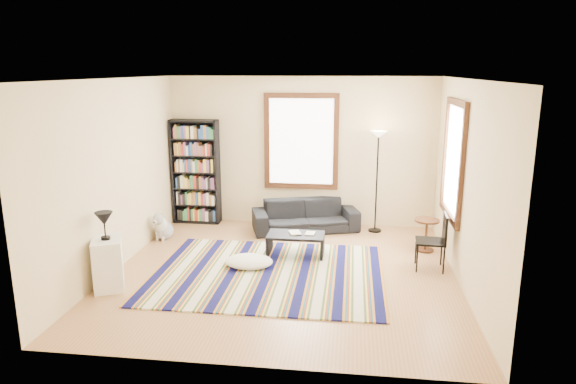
# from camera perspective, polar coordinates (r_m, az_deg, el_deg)

# --- Properties ---
(floor) EXTENTS (5.00, 5.00, 0.10)m
(floor) POSITION_cam_1_polar(r_m,az_deg,el_deg) (7.71, -0.47, -9.21)
(floor) COLOR #AE864F
(floor) RESTS_ON ground
(ceiling) EXTENTS (5.00, 5.00, 0.10)m
(ceiling) POSITION_cam_1_polar(r_m,az_deg,el_deg) (7.11, -0.52, 12.88)
(ceiling) COLOR white
(ceiling) RESTS_ON floor
(wall_back) EXTENTS (5.00, 0.10, 2.80)m
(wall_back) POSITION_cam_1_polar(r_m,az_deg,el_deg) (9.76, 1.52, 4.52)
(wall_back) COLOR beige
(wall_back) RESTS_ON floor
(wall_front) EXTENTS (5.00, 0.10, 2.80)m
(wall_front) POSITION_cam_1_polar(r_m,az_deg,el_deg) (4.84, -4.55, -4.98)
(wall_front) COLOR beige
(wall_front) RESTS_ON floor
(wall_left) EXTENTS (0.10, 5.00, 2.80)m
(wall_left) POSITION_cam_1_polar(r_m,az_deg,el_deg) (8.02, -18.88, 1.79)
(wall_left) COLOR beige
(wall_left) RESTS_ON floor
(wall_right) EXTENTS (0.10, 5.00, 2.80)m
(wall_right) POSITION_cam_1_polar(r_m,az_deg,el_deg) (7.38, 19.52, 0.77)
(wall_right) COLOR beige
(wall_right) RESTS_ON floor
(window_back) EXTENTS (1.20, 0.06, 1.60)m
(window_back) POSITION_cam_1_polar(r_m,az_deg,el_deg) (9.65, 1.48, 5.62)
(window_back) COLOR white
(window_back) RESTS_ON wall_back
(window_right) EXTENTS (0.06, 1.20, 1.60)m
(window_right) POSITION_cam_1_polar(r_m,az_deg,el_deg) (8.10, 17.92, 3.42)
(window_right) COLOR white
(window_right) RESTS_ON wall_right
(rug) EXTENTS (3.35, 2.68, 0.02)m
(rug) POSITION_cam_1_polar(r_m,az_deg,el_deg) (7.63, -2.25, -8.99)
(rug) COLOR #0D0D43
(rug) RESTS_ON floor
(sofa) EXTENTS (1.29, 2.06, 0.56)m
(sofa) POSITION_cam_1_polar(r_m,az_deg,el_deg) (9.51, 1.94, -2.64)
(sofa) COLOR black
(sofa) RESTS_ON floor
(bookshelf) EXTENTS (0.90, 0.30, 2.00)m
(bookshelf) POSITION_cam_1_polar(r_m,az_deg,el_deg) (10.01, -10.20, 2.22)
(bookshelf) COLOR black
(bookshelf) RESTS_ON floor
(coffee_table) EXTENTS (0.94, 0.57, 0.36)m
(coffee_table) POSITION_cam_1_polar(r_m,az_deg,el_deg) (8.27, 0.87, -5.88)
(coffee_table) COLOR black
(coffee_table) RESTS_ON floor
(book_a) EXTENTS (0.28, 0.24, 0.02)m
(book_a) POSITION_cam_1_polar(r_m,az_deg,el_deg) (8.22, 0.18, -4.60)
(book_a) COLOR beige
(book_a) RESTS_ON coffee_table
(book_b) EXTENTS (0.17, 0.22, 0.02)m
(book_b) POSITION_cam_1_polar(r_m,az_deg,el_deg) (8.25, 1.95, -4.58)
(book_b) COLOR beige
(book_b) RESTS_ON coffee_table
(floor_cushion) EXTENTS (0.88, 0.79, 0.18)m
(floor_cushion) POSITION_cam_1_polar(r_m,az_deg,el_deg) (7.86, -4.36, -7.69)
(floor_cushion) COLOR white
(floor_cushion) RESTS_ON floor
(floor_lamp) EXTENTS (0.36, 0.36, 1.86)m
(floor_lamp) POSITION_cam_1_polar(r_m,az_deg,el_deg) (9.42, 9.83, 1.08)
(floor_lamp) COLOR black
(floor_lamp) RESTS_ON floor
(side_table) EXTENTS (0.52, 0.52, 0.54)m
(side_table) POSITION_cam_1_polar(r_m,az_deg,el_deg) (8.74, 15.09, -4.66)
(side_table) COLOR #482512
(side_table) RESTS_ON floor
(folding_chair) EXTENTS (0.44, 0.42, 0.86)m
(folding_chair) POSITION_cam_1_polar(r_m,az_deg,el_deg) (7.95, 15.54, -5.32)
(folding_chair) COLOR black
(folding_chair) RESTS_ON floor
(white_cabinet) EXTENTS (0.55, 0.61, 0.70)m
(white_cabinet) POSITION_cam_1_polar(r_m,az_deg,el_deg) (7.45, -19.38, -7.54)
(white_cabinet) COLOR white
(white_cabinet) RESTS_ON floor
(table_lamp) EXTENTS (0.29, 0.29, 0.38)m
(table_lamp) POSITION_cam_1_polar(r_m,az_deg,el_deg) (7.28, -19.71, -3.57)
(table_lamp) COLOR black
(table_lamp) RESTS_ON white_cabinet
(dog) EXTENTS (0.44, 0.55, 0.49)m
(dog) POSITION_cam_1_polar(r_m,az_deg,el_deg) (9.30, -13.62, -3.62)
(dog) COLOR silver
(dog) RESTS_ON floor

